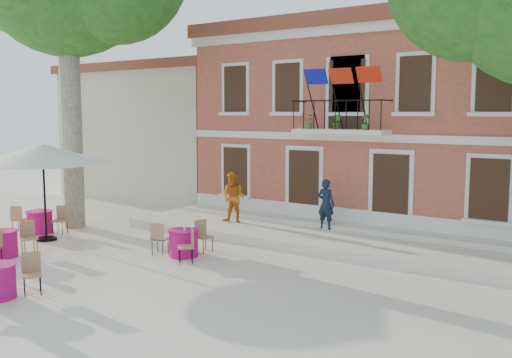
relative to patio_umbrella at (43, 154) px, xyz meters
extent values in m
plane|color=beige|center=(5.59, 0.33, -2.80)|extent=(90.00, 90.00, 0.00)
cube|color=#A23E3A|center=(7.59, 10.33, 0.70)|extent=(13.00, 8.00, 7.00)
cube|color=brown|center=(7.59, 10.33, 4.45)|extent=(13.50, 8.50, 0.50)
cube|color=silver|center=(7.59, 6.38, 4.05)|extent=(13.30, 0.35, 0.35)
cube|color=silver|center=(7.59, 5.88, 0.70)|extent=(3.20, 0.90, 0.15)
cube|color=black|center=(7.59, 5.48, 1.70)|extent=(3.20, 0.04, 0.04)
cube|color=#0D1095|center=(6.69, 5.13, 2.45)|extent=(0.76, 0.27, 0.47)
cube|color=#B71F0C|center=(7.59, 5.13, 2.45)|extent=(0.76, 0.29, 0.47)
cube|color=#B71F0C|center=(8.49, 5.13, 2.45)|extent=(0.76, 0.27, 0.47)
imported|color=#26591E|center=(6.59, 5.58, 1.01)|extent=(0.43, 0.37, 0.48)
imported|color=#26591E|center=(7.59, 5.58, 1.01)|extent=(0.26, 0.21, 0.48)
imported|color=#26591E|center=(8.59, 5.58, 1.01)|extent=(0.27, 0.27, 0.48)
cube|color=beige|center=(-3.91, 11.33, 0.20)|extent=(9.00, 9.00, 6.00)
cube|color=brown|center=(-3.91, 11.33, 3.40)|extent=(9.40, 9.40, 0.40)
cube|color=silver|center=(7.59, 4.73, -2.65)|extent=(14.00, 3.40, 0.30)
cylinder|color=#A59E84|center=(-1.02, 1.93, 1.12)|extent=(0.73, 0.73, 7.83)
cylinder|color=black|center=(0.00, 0.00, -2.76)|extent=(0.66, 0.66, 0.08)
cylinder|color=black|center=(0.00, 0.00, -1.42)|extent=(0.07, 0.07, 2.76)
cone|color=white|center=(0.00, 0.00, 0.01)|extent=(4.19, 4.19, 0.61)
imported|color=#101C35|center=(7.32, 5.46, -1.67)|extent=(0.62, 0.43, 1.66)
imported|color=#C66717|center=(4.15, 4.61, -1.62)|extent=(0.96, 0.81, 1.76)
cylinder|color=#C2124A|center=(0.88, -2.07, -2.43)|extent=(0.84, 0.84, 0.75)
cylinder|color=#C2124A|center=(0.88, -2.07, -2.04)|extent=(0.90, 0.90, 0.02)
cube|color=tan|center=(1.14, -1.37, -2.33)|extent=(0.54, 0.54, 0.95)
cube|color=tan|center=(4.57, -3.60, -2.33)|extent=(0.58, 0.58, 0.95)
cylinder|color=#C2124A|center=(-1.12, 0.54, -2.43)|extent=(0.84, 0.84, 0.75)
cylinder|color=#C2124A|center=(-1.12, 0.54, -2.04)|extent=(0.90, 0.90, 0.02)
cube|color=tan|center=(-1.80, 0.22, -2.33)|extent=(0.56, 0.56, 0.95)
cube|color=tan|center=(-0.44, 0.86, -2.33)|extent=(0.56, 0.56, 0.95)
cylinder|color=#C2124A|center=(5.09, 0.95, -2.43)|extent=(0.84, 0.84, 0.75)
cylinder|color=#C2124A|center=(5.09, 0.95, -2.04)|extent=(0.90, 0.90, 0.02)
cube|color=tan|center=(5.27, 1.68, -2.33)|extent=(0.51, 0.51, 0.95)
cube|color=tan|center=(4.37, 0.74, -2.33)|extent=(0.52, 0.52, 0.95)
cube|color=tan|center=(5.63, 0.44, -2.33)|extent=(0.59, 0.59, 0.95)
camera|label=1|loc=(15.92, -11.08, 1.32)|focal=40.00mm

